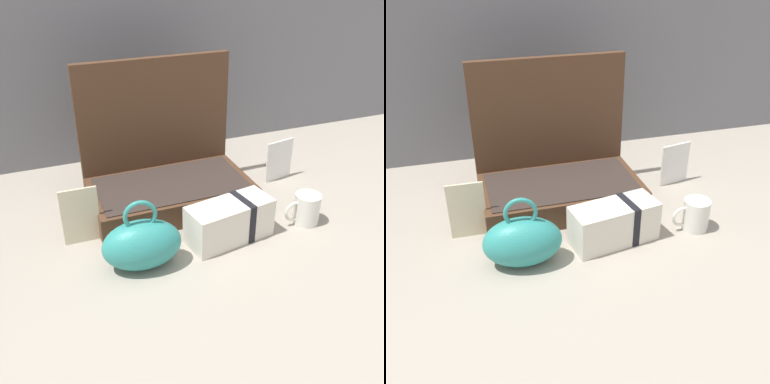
# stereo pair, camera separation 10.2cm
# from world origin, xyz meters

# --- Properties ---
(ground_plane) EXTENTS (6.00, 6.00, 0.00)m
(ground_plane) POSITION_xyz_m (0.00, 0.00, 0.00)
(ground_plane) COLOR #9E9384
(open_suitcase) EXTENTS (0.49, 0.29, 0.43)m
(open_suitcase) POSITION_xyz_m (-0.03, 0.17, 0.10)
(open_suitcase) COLOR #4C301E
(open_suitcase) RESTS_ON ground_plane
(teal_pouch_handbag) EXTENTS (0.21, 0.13, 0.20)m
(teal_pouch_handbag) POSITION_xyz_m (-0.19, -0.13, 0.07)
(teal_pouch_handbag) COLOR teal
(teal_pouch_handbag) RESTS_ON ground_plane
(cream_toiletry_bag) EXTENTS (0.25, 0.14, 0.12)m
(cream_toiletry_bag) POSITION_xyz_m (0.07, -0.10, 0.06)
(cream_toiletry_bag) COLOR silver
(cream_toiletry_bag) RESTS_ON ground_plane
(coffee_mug) EXTENTS (0.11, 0.08, 0.09)m
(coffee_mug) POSITION_xyz_m (0.31, -0.11, 0.05)
(coffee_mug) COLOR silver
(coffee_mug) RESTS_ON ground_plane
(info_card_left) EXTENTS (0.10, 0.01, 0.17)m
(info_card_left) POSITION_xyz_m (-0.32, 0.03, 0.08)
(info_card_left) COLOR beige
(info_card_left) RESTS_ON ground_plane
(poster_card_right) EXTENTS (0.11, 0.03, 0.14)m
(poster_card_right) POSITION_xyz_m (0.38, 0.16, 0.07)
(poster_card_right) COLOR white
(poster_card_right) RESTS_ON ground_plane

